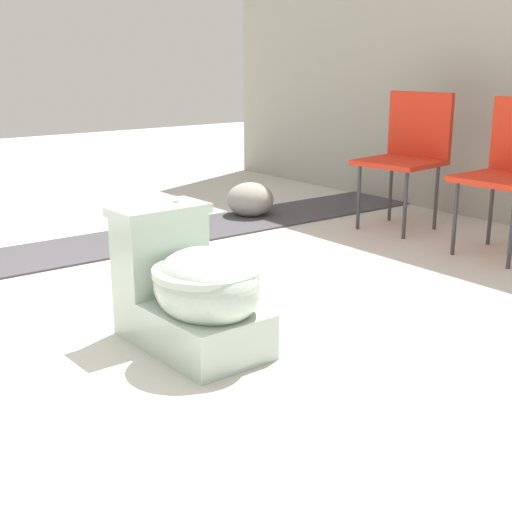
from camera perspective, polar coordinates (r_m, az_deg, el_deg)
The scene contains 5 objects.
ground_plane at distance 2.84m, azimuth -12.11°, elevation -6.38°, with size 14.00×14.00×0.00m, color beige.
gravel_strip at distance 4.12m, azimuth -13.44°, elevation 0.62°, with size 0.56×8.00×0.01m, color #423F44.
toilet at distance 2.63m, azimuth -5.14°, elevation -2.77°, with size 0.64×0.40×0.52m.
folding_chair_left at distance 4.55m, azimuth 12.17°, elevation 8.61°, with size 0.49×0.49×0.83m.
boulder_near at distance 4.80m, azimuth -0.47°, elevation 4.53°, with size 0.32×0.31×0.23m, color gray.
Camera 1 is at (2.40, -1.09, 1.06)m, focal length 50.00 mm.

